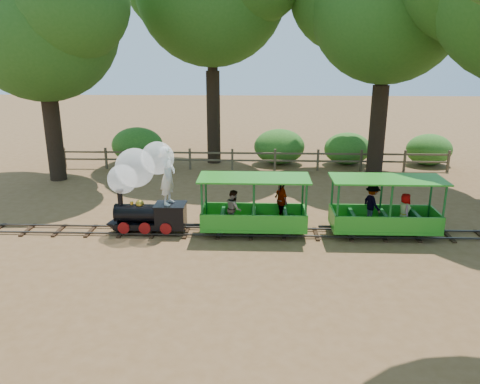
{
  "coord_description": "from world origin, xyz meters",
  "views": [
    {
      "loc": [
        0.17,
        -13.39,
        5.46
      ],
      "look_at": [
        -0.36,
        0.5,
        1.2
      ],
      "focal_mm": 35.0,
      "sensor_mm": 36.0,
      "label": 1
    }
  ],
  "objects_px": {
    "locomotive": "(144,181)",
    "carriage_rear": "(384,212)",
    "carriage_front": "(255,210)",
    "fence": "(254,158)"
  },
  "relations": [
    {
      "from": "carriage_rear",
      "to": "fence",
      "type": "xyz_separation_m",
      "value": [
        -4.0,
        7.94,
        -0.18
      ]
    },
    {
      "from": "carriage_front",
      "to": "carriage_rear",
      "type": "height_order",
      "value": "same"
    },
    {
      "from": "locomotive",
      "to": "fence",
      "type": "height_order",
      "value": "locomotive"
    },
    {
      "from": "carriage_front",
      "to": "carriage_rear",
      "type": "distance_m",
      "value": 3.87
    },
    {
      "from": "locomotive",
      "to": "carriage_rear",
      "type": "relative_size",
      "value": 0.87
    },
    {
      "from": "carriage_front",
      "to": "fence",
      "type": "distance_m",
      "value": 7.98
    },
    {
      "from": "locomotive",
      "to": "carriage_rear",
      "type": "distance_m",
      "value": 7.31
    },
    {
      "from": "carriage_front",
      "to": "locomotive",
      "type": "bearing_deg",
      "value": 179.15
    },
    {
      "from": "carriage_front",
      "to": "fence",
      "type": "relative_size",
      "value": 0.18
    },
    {
      "from": "fence",
      "to": "carriage_rear",
      "type": "bearing_deg",
      "value": -63.27
    }
  ]
}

